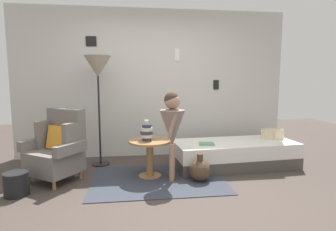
# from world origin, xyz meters

# --- Properties ---
(ground_plane) EXTENTS (12.00, 12.00, 0.00)m
(ground_plane) POSITION_xyz_m (0.00, 0.00, 0.00)
(ground_plane) COLOR #423833
(gallery_wall) EXTENTS (4.80, 0.12, 2.60)m
(gallery_wall) POSITION_xyz_m (-0.00, 1.95, 1.30)
(gallery_wall) COLOR beige
(gallery_wall) RESTS_ON ground
(rug) EXTENTS (1.79, 1.28, 0.01)m
(rug) POSITION_xyz_m (-0.03, 0.63, 0.01)
(rug) COLOR #333842
(rug) RESTS_ON ground
(armchair) EXTENTS (0.90, 0.85, 0.97)m
(armchair) POSITION_xyz_m (-1.38, 0.83, 0.44)
(armchair) COLOR #9E7042
(armchair) RESTS_ON ground
(daybed) EXTENTS (1.96, 0.94, 0.40)m
(daybed) POSITION_xyz_m (1.23, 1.08, 0.20)
(daybed) COLOR #4C4742
(daybed) RESTS_ON ground
(pillow_head) EXTENTS (0.18, 0.14, 0.17)m
(pillow_head) POSITION_xyz_m (2.00, 1.17, 0.48)
(pillow_head) COLOR beige
(pillow_head) RESTS_ON daybed
(pillow_mid) EXTENTS (0.20, 0.13, 0.17)m
(pillow_mid) POSITION_xyz_m (1.85, 1.19, 0.48)
(pillow_mid) COLOR beige
(pillow_mid) RESTS_ON daybed
(side_table) EXTENTS (0.59, 0.59, 0.53)m
(side_table) POSITION_xyz_m (-0.13, 0.78, 0.38)
(side_table) COLOR #9E7042
(side_table) RESTS_ON ground
(vase_striped) EXTENTS (0.18, 0.18, 0.29)m
(vase_striped) POSITION_xyz_m (-0.17, 0.76, 0.65)
(vase_striped) COLOR #2D384C
(vase_striped) RESTS_ON side_table
(floor_lamp) EXTENTS (0.41, 0.41, 1.74)m
(floor_lamp) POSITION_xyz_m (-0.89, 1.44, 1.52)
(floor_lamp) COLOR black
(floor_lamp) RESTS_ON ground
(person_child) EXTENTS (0.34, 0.34, 1.21)m
(person_child) POSITION_xyz_m (0.16, 0.58, 0.78)
(person_child) COLOR #A37A60
(person_child) RESTS_ON ground
(book_on_daybed) EXTENTS (0.24, 0.19, 0.03)m
(book_on_daybed) POSITION_xyz_m (0.73, 0.92, 0.42)
(book_on_daybed) COLOR #6C9D6C
(book_on_daybed) RESTS_ON daybed
(demijohn_near) EXTENTS (0.29, 0.29, 0.38)m
(demijohn_near) POSITION_xyz_m (0.53, 0.51, 0.15)
(demijohn_near) COLOR #473323
(demijohn_near) RESTS_ON ground
(magazine_basket) EXTENTS (0.28, 0.28, 0.28)m
(magazine_basket) POSITION_xyz_m (-1.75, 0.33, 0.14)
(magazine_basket) COLOR black
(magazine_basket) RESTS_ON ground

